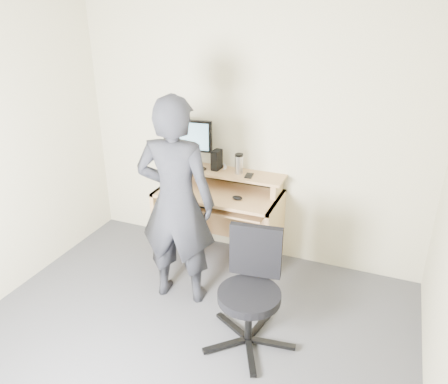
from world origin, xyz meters
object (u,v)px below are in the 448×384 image
Objects in this scene: monitor at (188,138)px; office_chair at (251,285)px; person at (176,203)px; desk at (222,207)px.

monitor is 1.72m from office_chair.
person is at bearing -77.86° from monitor.
office_chair is at bearing -54.43° from monitor.
office_chair is (1.07, -1.15, -0.70)m from monitor.
person is (0.31, -0.85, -0.28)m from monitor.
monitor is at bearing 167.08° from desk.
monitor is 0.27× the size of person.
office_chair is (0.67, -1.05, -0.05)m from desk.
person is at bearing -97.33° from desk.
desk is at bearing -104.37° from person.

